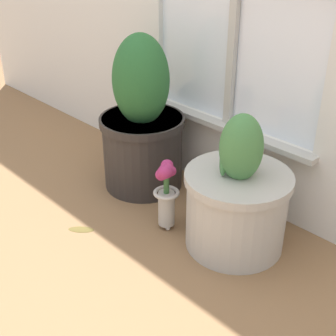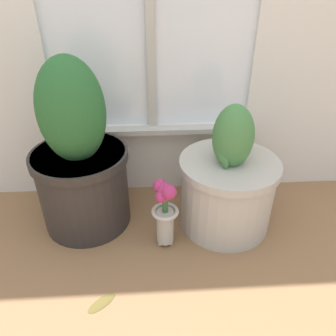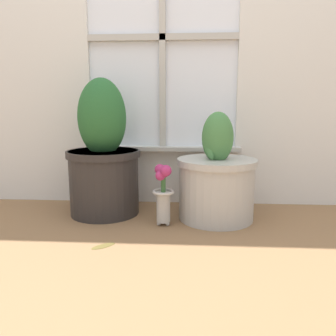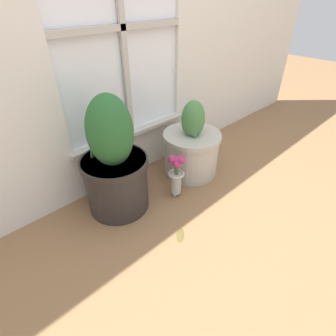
{
  "view_description": "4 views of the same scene",
  "coord_description": "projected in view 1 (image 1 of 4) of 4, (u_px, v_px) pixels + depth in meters",
  "views": [
    {
      "loc": [
        1.21,
        -0.9,
        1.18
      ],
      "look_at": [
        -0.03,
        0.31,
        0.23
      ],
      "focal_mm": 50.0,
      "sensor_mm": 36.0,
      "label": 1
    },
    {
      "loc": [
        -0.01,
        -0.76,
        1.0
      ],
      "look_at": [
        0.05,
        0.37,
        0.29
      ],
      "focal_mm": 35.0,
      "sensor_mm": 36.0,
      "label": 2
    },
    {
      "loc": [
        0.16,
        -1.33,
        0.58
      ],
      "look_at": [
        0.05,
        0.36,
        0.27
      ],
      "focal_mm": 35.0,
      "sensor_mm": 36.0,
      "label": 3
    },
    {
      "loc": [
        -0.94,
        -0.73,
        1.16
      ],
      "look_at": [
        0.02,
        0.3,
        0.19
      ],
      "focal_mm": 28.0,
      "sensor_mm": 36.0,
      "label": 4
    }
  ],
  "objects": [
    {
      "name": "ground_plane",
      "position": [
        118.0,
        247.0,
        1.87
      ],
      "size": [
        10.0,
        10.0,
        0.0
      ],
      "primitive_type": "plane",
      "color": "olive"
    },
    {
      "name": "flower_vase",
      "position": [
        166.0,
        190.0,
        1.91
      ],
      "size": [
        0.11,
        0.11,
        0.31
      ],
      "color": "#BCB7AD",
      "rests_on": "ground_plane"
    },
    {
      "name": "potted_plant_left",
      "position": [
        142.0,
        127.0,
        2.17
      ],
      "size": [
        0.4,
        0.4,
        0.74
      ],
      "color": "#2D2826",
      "rests_on": "ground_plane"
    },
    {
      "name": "fallen_leaf",
      "position": [
        81.0,
        229.0,
        1.97
      ],
      "size": [
        0.11,
        0.11,
        0.01
      ],
      "color": "brown",
      "rests_on": "ground_plane"
    },
    {
      "name": "potted_plant_right",
      "position": [
        237.0,
        200.0,
        1.8
      ],
      "size": [
        0.41,
        0.41,
        0.56
      ],
      "color": "#B7B2A8",
      "rests_on": "ground_plane"
    }
  ]
}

